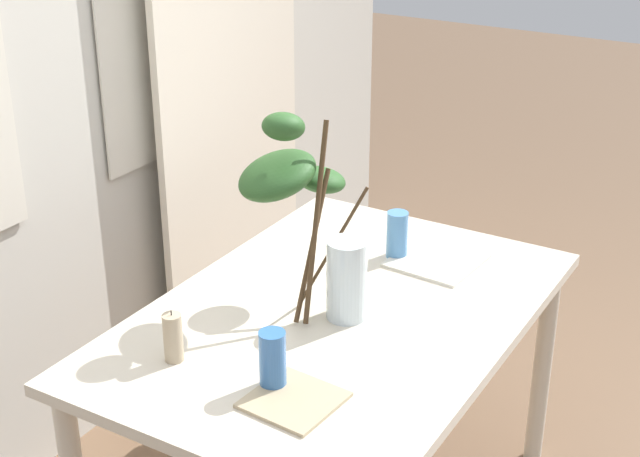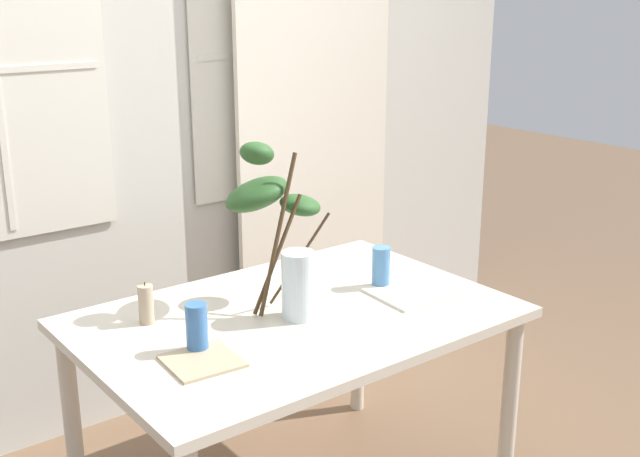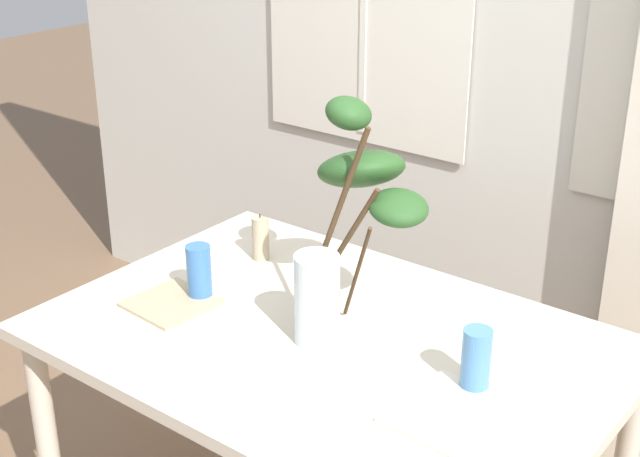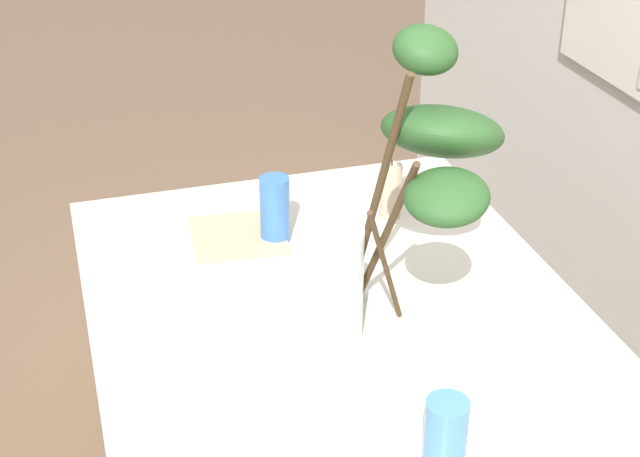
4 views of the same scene
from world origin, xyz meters
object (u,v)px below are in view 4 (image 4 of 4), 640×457
at_px(plate_square_left, 238,236).
at_px(pillar_candle, 391,191).
at_px(drinking_glass_blue_right, 445,442).
at_px(dining_table, 352,372).
at_px(drinking_glass_blue_left, 275,209).
at_px(vase_with_branches, 402,190).

relative_size(plate_square_left, pillar_candle, 1.43).
bearing_deg(drinking_glass_blue_right, dining_table, -178.14).
distance_m(drinking_glass_blue_left, plate_square_left, 0.11).
bearing_deg(pillar_candle, plate_square_left, -90.15).
bearing_deg(vase_with_branches, pillar_candle, 161.11).
bearing_deg(vase_with_branches, plate_square_left, -152.86).
bearing_deg(dining_table, vase_with_branches, 93.95).
height_order(dining_table, drinking_glass_blue_right, drinking_glass_blue_right).
bearing_deg(plate_square_left, drinking_glass_blue_right, 9.66).
relative_size(drinking_glass_blue_right, plate_square_left, 0.74).
distance_m(plate_square_left, pillar_candle, 0.36).
bearing_deg(dining_table, pillar_candle, 151.45).
relative_size(drinking_glass_blue_right, pillar_candle, 1.05).
relative_size(drinking_glass_blue_left, pillar_candle, 1.06).
bearing_deg(dining_table, drinking_glass_blue_right, 1.86).
distance_m(dining_table, vase_with_branches, 0.39).
xyz_separation_m(vase_with_branches, drinking_glass_blue_right, (0.40, -0.07, -0.21)).
bearing_deg(drinking_glass_blue_right, drinking_glass_blue_left, -175.53).
bearing_deg(drinking_glass_blue_left, plate_square_left, -111.07).
height_order(dining_table, plate_square_left, plate_square_left).
distance_m(vase_with_branches, plate_square_left, 0.55).
bearing_deg(pillar_candle, dining_table, -28.55).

